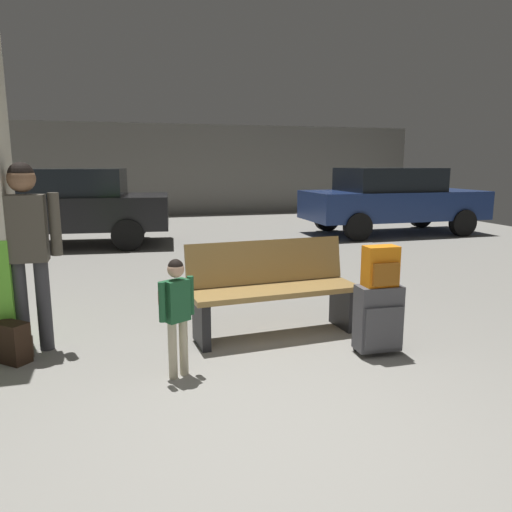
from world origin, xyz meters
name	(u,v)px	position (x,y,z in m)	size (l,w,h in m)	color
ground_plane	(184,286)	(0.00, 4.00, -0.05)	(18.00, 18.00, 0.10)	gray
garage_back_wall	(143,170)	(0.00, 12.86, 1.40)	(18.00, 0.12, 2.80)	slate
bench	(273,289)	(0.55, 1.71, 0.44)	(1.63, 0.63, 0.89)	#9E7A42
suitcase	(378,318)	(1.25, 0.96, 0.32)	(0.39, 0.25, 0.60)	#4C4C51
backpack_bright	(381,267)	(1.25, 0.96, 0.77)	(0.28, 0.19, 0.34)	orange
child	(176,305)	(-0.45, 0.98, 0.57)	(0.28, 0.18, 0.92)	beige
adult	(26,237)	(-1.59, 1.86, 1.01)	(0.56, 0.23, 1.63)	#38383D
backpack_dark_floor	(13,342)	(-1.72, 1.64, 0.17)	(0.32, 0.31, 0.34)	black
parked_car_side	(392,199)	(5.29, 7.40, 0.81)	(4.11, 1.82, 1.51)	navy
parked_car_far	(64,205)	(-1.82, 7.69, 0.81)	(4.26, 2.14, 1.51)	black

